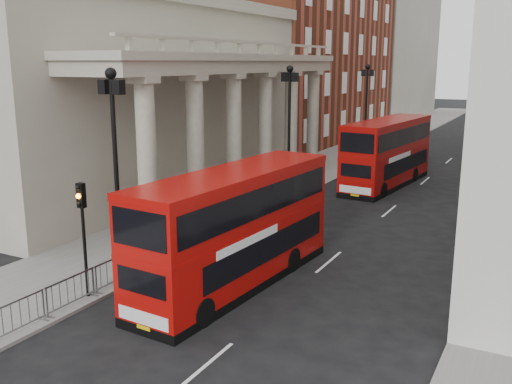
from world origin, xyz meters
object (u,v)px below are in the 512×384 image
Objects in this scene: pedestrian_a at (198,198)px; pedestrian_b at (257,179)px; traffic_light at (82,219)px; bus_far at (388,151)px; lamp_post_north at (366,106)px; pedestrian_c at (281,171)px; bus_near at (236,226)px; lamp_post_south at (116,161)px; lamp_post_mid at (289,123)px.

pedestrian_a reaches higher than pedestrian_b.
bus_far reaches higher than traffic_light.
bus_far is (4.45, -8.98, -2.46)m from lamp_post_north.
traffic_light is at bearing -53.36° from pedestrian_c.
traffic_light is 0.40× the size of bus_near.
pedestrian_c is at bearing -100.84° from lamp_post_north.
lamp_post_north reaches higher than bus_near.
lamp_post_north reaches higher than bus_far.
lamp_post_south is 1.93× the size of traffic_light.
pedestrian_a is at bearing 103.80° from traffic_light.
bus_far is at bearing 80.14° from traffic_light.
pedestrian_a is at bearing 82.96° from pedestrian_b.
bus_near is at bearing -81.95° from lamp_post_north.
pedestrian_b is at bearing 119.34° from bus_near.
bus_far is 7.64m from pedestrian_c.
traffic_light is at bearing -132.83° from bus_near.
bus_near is (4.26, -14.15, -2.51)m from lamp_post_mid.
lamp_post_north is at bearing 90.17° from traffic_light.
traffic_light is 5.73m from bus_near.
pedestrian_a is at bearing 136.12° from bus_near.
lamp_post_south reaches higher than traffic_light.
lamp_post_mid is at bearing -116.76° from bus_far.
lamp_post_south is at bearing -53.00° from pedestrian_c.
bus_far is at bearing 57.61° from lamp_post_mid.
lamp_post_north reaches higher than pedestrian_a.
pedestrian_c is at bearing 75.60° from pedestrian_a.
traffic_light reaches higher than pedestrian_a.
lamp_post_north reaches higher than pedestrian_b.
pedestrian_c is (-2.33, -12.16, -3.97)m from lamp_post_north.
traffic_light is at bearing -89.83° from lamp_post_north.
bus_near reaches higher than pedestrian_b.
lamp_post_south reaches higher than pedestrian_b.
lamp_post_north reaches higher than traffic_light.
bus_near is 6.93× the size of pedestrian_b.
lamp_post_mid reaches higher than pedestrian_b.
traffic_light is at bearing -89.68° from lamp_post_mid.
pedestrian_b is (-7.25, -6.10, -1.55)m from bus_far.
bus_near is 16.71m from pedestrian_b.
traffic_light is 2.63× the size of pedestrian_c.
traffic_light is 22.10m from pedestrian_c.
pedestrian_c is (-2.33, 3.84, -3.97)m from lamp_post_mid.
traffic_light is 12.25m from pedestrian_a.
pedestrian_a is (-7.04, 7.85, -1.35)m from bus_near.
pedestrian_b is at bearing 78.27° from pedestrian_a.
lamp_post_south is at bearing 92.22° from pedestrian_b.
pedestrian_b is at bearing -68.77° from pedestrian_c.
pedestrian_a is at bearing -112.88° from bus_far.
lamp_post_south reaches higher than bus_far.
pedestrian_b is at bearing 98.69° from traffic_light.
lamp_post_south is 20.37m from pedestrian_c.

